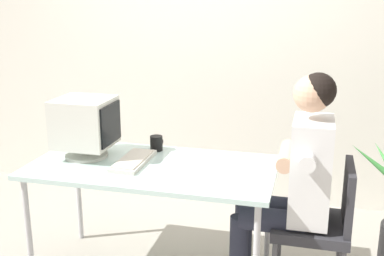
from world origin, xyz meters
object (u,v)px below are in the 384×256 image
Objects in this scene: person_seated at (293,177)px; desk_mug at (156,143)px; desk at (153,173)px; office_chair at (321,220)px; keyboard at (133,160)px; crt_monitor at (85,124)px.

desk_mug is at bearing 165.12° from person_seated.
desk is 1.78× the size of office_chair.
desk is at bearing -2.90° from keyboard.
desk is 1.11× the size of person_seated.
keyboard is 0.96m from person_seated.
desk is 15.11× the size of desk_mug.
office_chair is (1.14, 0.03, -0.27)m from keyboard.
person_seated is at bearing -0.16° from crt_monitor.
keyboard is (-0.12, 0.01, 0.07)m from desk.
keyboard is 0.28m from desk_mug.
desk is 3.93× the size of crt_monitor.
desk_mug is at bearing 103.45° from desk.
crt_monitor is at bearing 173.81° from keyboard.
crt_monitor is 3.84× the size of desk_mug.
person_seated is (0.96, 0.03, -0.03)m from keyboard.
crt_monitor is at bearing -148.44° from desk_mug.
keyboard is at bearing 177.10° from desk.
crt_monitor reaches higher than office_chair.
person_seated is at bearing -180.00° from office_chair.
office_chair reaches higher than desk.
person_seated is 0.94m from desk_mug.
keyboard is 4.22× the size of desk_mug.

